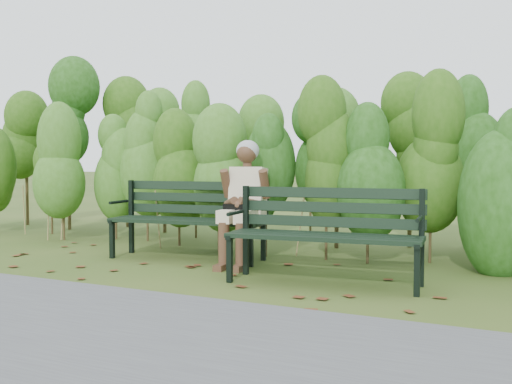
% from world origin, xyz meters
% --- Properties ---
extents(ground, '(80.00, 80.00, 0.00)m').
position_xyz_m(ground, '(0.00, 0.00, 0.00)').
color(ground, '#2F4A16').
extents(footpath, '(60.00, 2.50, 0.01)m').
position_xyz_m(footpath, '(0.00, -2.20, 0.01)').
color(footpath, '#474749').
rests_on(footpath, ground).
extents(hedge_band, '(11.04, 1.67, 2.42)m').
position_xyz_m(hedge_band, '(0.00, 1.86, 1.26)').
color(hedge_band, '#47381E').
rests_on(hedge_band, ground).
extents(leaf_litter, '(5.94, 2.06, 0.01)m').
position_xyz_m(leaf_litter, '(0.02, -0.08, 0.00)').
color(leaf_litter, '#5F3117').
rests_on(leaf_litter, ground).
extents(bench_left, '(1.71, 0.73, 0.83)m').
position_xyz_m(bench_left, '(-0.94, 0.65, 0.49)').
color(bench_left, black).
rests_on(bench_left, ground).
extents(bench_right, '(1.69, 0.70, 0.82)m').
position_xyz_m(bench_right, '(0.82, 0.06, 0.48)').
color(bench_right, black).
rests_on(bench_right, ground).
extents(seated_woman, '(0.53, 0.77, 1.26)m').
position_xyz_m(seated_woman, '(-0.24, 0.56, 0.70)').
color(seated_woman, beige).
rests_on(seated_woman, ground).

